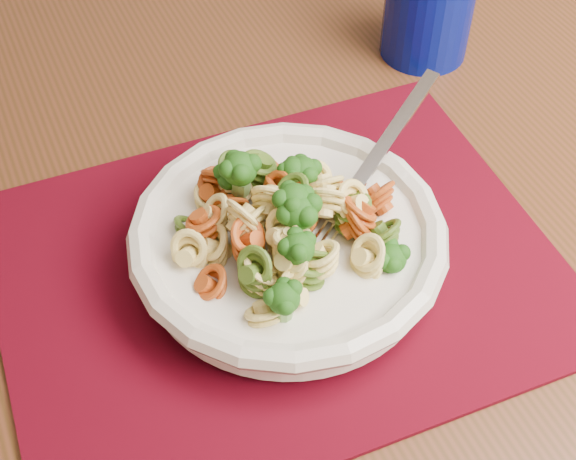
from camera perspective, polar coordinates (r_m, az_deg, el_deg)
name	(u,v)px	position (r m, az deg, el deg)	size (l,w,h in m)	color
dining_table	(266,237)	(0.77, -1.58, -0.54)	(1.46, 1.00, 0.75)	#582B18
placemat	(278,269)	(0.61, -0.72, -2.77)	(0.41, 0.32, 0.00)	#500310
pasta_bowl	(288,241)	(0.59, 0.00, -0.76)	(0.24, 0.24, 0.05)	silver
pasta_broccoli_heap	(288,224)	(0.58, 0.00, 0.39)	(0.20, 0.20, 0.06)	#F0D077
fork	(341,209)	(0.59, 3.76, 1.52)	(0.19, 0.02, 0.01)	silver
tumbler	(429,4)	(0.80, 10.00, 15.53)	(0.08, 0.08, 0.11)	#040F63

